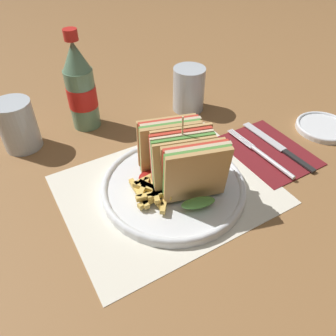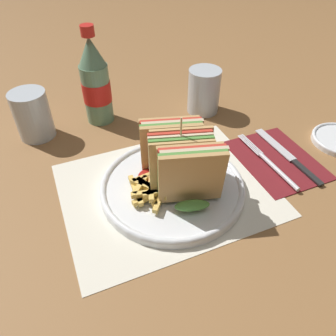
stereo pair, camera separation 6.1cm
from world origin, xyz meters
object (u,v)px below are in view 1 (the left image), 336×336
Objects in this scene: glass_near at (189,89)px; knife at (278,146)px; fork at (265,157)px; plate_main at (173,186)px; glass_far at (19,128)px; club_sandwich at (181,160)px; side_saucer at (323,127)px; coke_bottle_near at (81,88)px.

knife is at bearing -72.20° from glass_near.
fork is 0.26m from glass_near.
glass_near reaches higher than knife.
plate_main is at bearing 177.56° from knife.
glass_far is at bearing 147.34° from knife.
glass_near is at bearing -6.82° from glass_far.
glass_near is (-0.08, 0.24, 0.05)m from knife.
club_sandwich is 0.30m from glass_near.
club_sandwich is 0.40m from side_saucer.
coke_bottle_near is at bearing 4.22° from glass_far.
glass_far is 0.87× the size of side_saucer.
knife is at bearing -31.24° from glass_far.
side_saucer reaches higher than knife.
plate_main reaches higher than side_saucer.
club_sandwich is 0.31m from coke_bottle_near.
plate_main is 0.31m from glass_near.
coke_bottle_near reaches higher than fork.
knife is at bearing -1.02° from plate_main.
club_sandwich is 0.26m from knife.
plate_main is 0.26m from knife.
plate_main is 0.36m from glass_far.
side_saucer is (0.40, -0.00, -0.06)m from club_sandwich.
knife is at bearing 179.44° from side_saucer.
fork is 1.78× the size of glass_far.
knife is at bearing 15.87° from fork.
fork is 0.86× the size of coke_bottle_near.
club_sandwich is 0.21m from fork.
side_saucer is at bearing -47.60° from glass_near.
glass_near reaches higher than plate_main.
fork is (0.20, -0.02, -0.06)m from club_sandwich.
coke_bottle_near is 1.79× the size of side_saucer.
fork is (0.21, -0.02, -0.00)m from plate_main.
fork reaches higher than knife.
side_saucer is (0.47, -0.30, -0.09)m from coke_bottle_near.
club_sandwich is (0.01, -0.01, 0.06)m from plate_main.
coke_bottle_near is 0.57m from side_saucer.
club_sandwich is 1.61× the size of glass_far.
glass_far is at bearing -175.78° from coke_bottle_near.
knife is at bearing 0.24° from club_sandwich.
side_saucer is at bearing -25.08° from glass_far.
fork is at bearing -164.13° from knife.
club_sandwich is 0.91× the size of fork.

